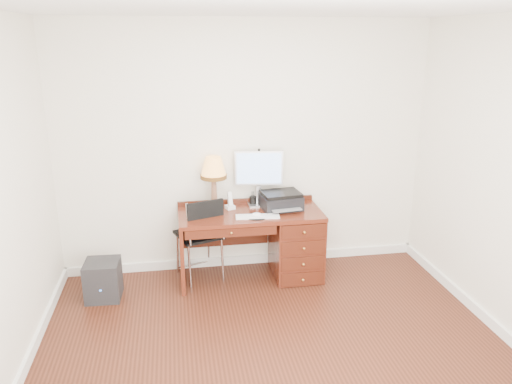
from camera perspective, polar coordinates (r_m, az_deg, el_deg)
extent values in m
plane|color=#35150C|center=(4.35, 2.38, -17.96)|extent=(4.00, 4.00, 0.00)
plane|color=white|center=(5.39, -1.26, 4.95)|extent=(4.00, 0.00, 4.00)
plane|color=white|center=(3.55, 2.96, 20.38)|extent=(4.00, 4.00, 0.00)
cube|color=white|center=(5.80, -1.15, -7.71)|extent=(4.00, 0.03, 0.10)
cube|color=white|center=(4.43, -25.15, -18.32)|extent=(0.03, 3.50, 0.10)
cube|color=white|center=(5.06, 25.67, -13.65)|extent=(0.03, 3.50, 0.10)
cube|color=#5B2113|center=(5.23, -0.65, -2.53)|extent=(1.50, 0.65, 0.04)
cube|color=#5B2113|center=(5.46, 4.58, -5.92)|extent=(0.50, 0.61, 0.71)
cube|color=#5B2113|center=(5.32, -8.49, -6.75)|extent=(0.04, 0.61, 0.71)
cube|color=#481A0E|center=(5.57, -3.56, -4.24)|extent=(0.96, 0.03, 0.39)
cube|color=#481A0E|center=(4.94, -2.85, -4.64)|extent=(0.91, 0.03, 0.09)
sphere|color=#BF8C3F|center=(5.17, 5.47, -7.36)|extent=(0.03, 0.03, 0.03)
cube|color=silver|center=(5.44, 0.34, -1.43)|extent=(0.25, 0.19, 0.02)
cube|color=silver|center=(5.45, 0.25, -0.25)|extent=(0.06, 0.04, 0.19)
cube|color=silver|center=(5.35, 0.29, 2.76)|extent=(0.52, 0.11, 0.37)
cube|color=#4C8CF2|center=(5.33, 0.33, 2.70)|extent=(0.47, 0.07, 0.33)
cube|color=white|center=(5.08, 0.18, -2.82)|extent=(0.45, 0.17, 0.02)
cylinder|color=black|center=(5.09, 0.05, -2.83)|extent=(0.22, 0.22, 0.01)
ellipsoid|color=white|center=(5.08, 0.05, -2.59)|extent=(0.10, 0.06, 0.04)
cube|color=black|center=(5.32, 2.86, -1.13)|extent=(0.45, 0.37, 0.15)
cube|color=black|center=(5.29, 2.88, -0.19)|extent=(0.43, 0.35, 0.04)
cylinder|color=black|center=(5.35, -4.77, -1.79)|extent=(0.12, 0.12, 0.02)
cone|color=#945E45|center=(5.29, -4.82, 0.03)|extent=(0.07, 0.07, 0.34)
cone|color=#FFAC50|center=(5.21, -4.89, 2.89)|extent=(0.27, 0.27, 0.21)
cylinder|color=#593814|center=(5.24, -4.86, 1.78)|extent=(0.28, 0.28, 0.04)
cube|color=white|center=(5.32, -2.98, -1.74)|extent=(0.11, 0.11, 0.04)
cube|color=white|center=(5.29, -3.00, -0.79)|extent=(0.06, 0.07, 0.15)
cylinder|color=black|center=(5.44, -0.35, -0.99)|extent=(0.08, 0.08, 0.09)
cube|color=black|center=(5.36, -6.55, -4.87)|extent=(0.55, 0.55, 0.03)
cube|color=black|center=(5.06, -6.54, -2.55)|extent=(0.38, 0.15, 0.26)
cylinder|color=silver|center=(5.63, -8.47, -6.56)|extent=(0.02, 0.02, 0.49)
cylinder|color=silver|center=(5.64, -4.68, -6.36)|extent=(0.02, 0.02, 0.49)
cylinder|color=silver|center=(5.29, -8.37, -8.18)|extent=(0.02, 0.02, 0.49)
cylinder|color=silver|center=(5.30, -4.33, -7.96)|extent=(0.02, 0.02, 0.49)
cylinder|color=silver|center=(5.09, -8.59, -3.58)|extent=(0.02, 0.02, 0.44)
cylinder|color=silver|center=(5.10, -4.42, -3.36)|extent=(0.02, 0.02, 0.44)
cube|color=black|center=(5.26, -17.07, -9.57)|extent=(0.35, 0.35, 0.39)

